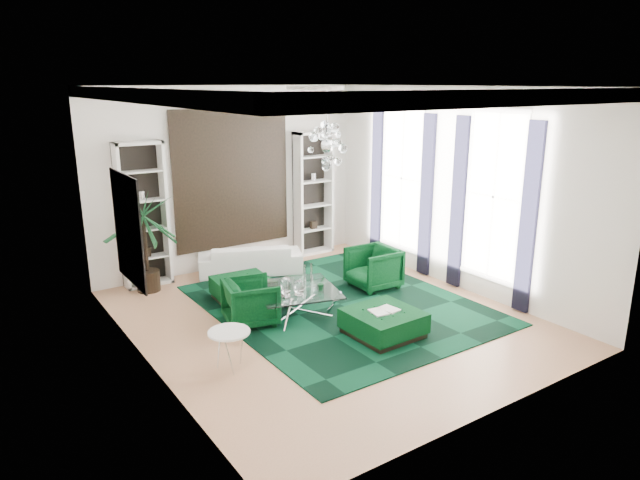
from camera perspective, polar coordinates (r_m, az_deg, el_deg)
floor at (r=9.77m, az=0.53°, el=-7.81°), size 6.00×7.00×0.02m
ceiling at (r=8.96m, az=0.60°, el=15.22°), size 6.00×7.00×0.02m
wall_back at (r=12.18m, az=-8.92°, el=6.10°), size 6.00×0.02×3.80m
wall_front at (r=6.69m, az=17.93°, el=-2.29°), size 6.00×0.02×3.80m
wall_left at (r=7.91m, az=-17.68°, el=0.44°), size 0.02×7.00×3.80m
wall_right at (r=11.13m, az=13.46°, el=4.98°), size 0.02×7.00×3.80m
crown_molding at (r=8.97m, az=0.60°, el=14.52°), size 6.00×7.00×0.18m
ceiling_medallion at (r=9.21m, az=-0.50°, el=14.98°), size 0.90×0.90×0.05m
tapestry at (r=12.13m, az=-8.82°, el=6.07°), size 2.50×0.06×2.80m
shelving_left at (r=11.41m, az=-17.25°, el=2.38°), size 0.90×0.38×2.80m
shelving_right at (r=13.03m, az=-0.66°, el=4.67°), size 0.90×0.38×2.80m
painting at (r=8.49m, az=-18.58°, el=1.02°), size 0.04×1.30×1.60m
window_near at (r=10.54m, az=16.98°, el=4.15°), size 0.03×1.10×2.90m
curtain_near_a at (r=10.11m, az=20.14°, el=1.95°), size 0.07×0.30×3.25m
curtain_near_b at (r=11.06m, az=13.64°, el=3.58°), size 0.07×0.30×3.25m
window_far at (r=12.17m, az=8.20°, el=6.12°), size 0.03×1.10×2.90m
curtain_far_a at (r=11.63m, az=10.60°, el=4.33°), size 0.07×0.30×3.25m
curtain_far_b at (r=12.77m, az=5.69°, el=5.51°), size 0.07×0.30×3.25m
rug at (r=10.28m, az=2.01°, el=-6.47°), size 4.20×5.00×0.02m
sofa at (r=11.95m, az=-6.99°, el=-1.86°), size 2.26×1.57×0.62m
armchair_left at (r=9.46m, az=-6.93°, el=-6.18°), size 0.98×0.96×0.75m
armchair_right at (r=11.04m, az=5.36°, el=-2.80°), size 0.92×0.90×0.80m
coffee_table at (r=9.83m, az=-2.38°, el=-6.17°), size 1.63×1.63×0.46m
ottoman_side at (r=10.47m, az=-7.72°, el=-4.99°), size 1.02×1.02×0.43m
ottoman_front at (r=9.08m, az=6.35°, el=-8.30°), size 1.06×1.06×0.41m
book at (r=8.99m, az=6.40°, el=-6.99°), size 0.46×0.31×0.03m
side_table at (r=8.11m, az=-9.01°, el=-10.87°), size 0.58×0.58×0.56m
palm at (r=11.10m, az=-17.18°, el=0.94°), size 1.93×1.93×2.39m
chandelier at (r=9.39m, az=0.68°, el=9.37°), size 0.95×0.95×0.77m
table_plant at (r=9.65m, az=0.15°, el=-4.33°), size 0.14×0.11×0.25m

